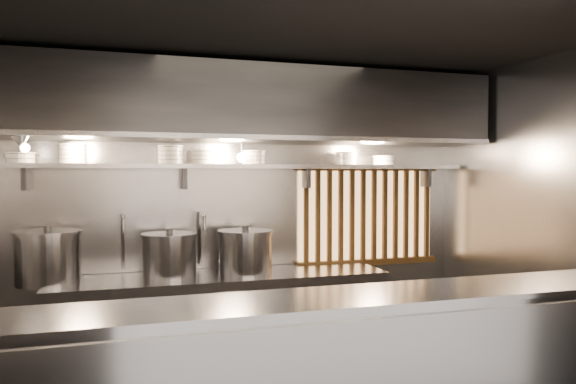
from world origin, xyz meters
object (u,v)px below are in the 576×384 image
stock_pot_mid (170,255)px  stock_pot_right (245,252)px  pendant_bulb (242,157)px  stock_pot_left (48,257)px  heat_lamp (21,140)px

stock_pot_mid → stock_pot_right: bearing=-3.6°
stock_pot_mid → stock_pot_right: size_ratio=1.01×
pendant_bulb → stock_pot_left: pendant_bulb is taller
pendant_bulb → stock_pot_right: 0.86m
heat_lamp → stock_pot_mid: (1.14, 0.32, -0.97)m
pendant_bulb → stock_pot_left: size_ratio=0.30×
heat_lamp → pendant_bulb: 1.83m
heat_lamp → stock_pot_left: bearing=64.7°
heat_lamp → stock_pot_mid: bearing=15.5°
heat_lamp → pendant_bulb: (1.80, 0.35, -0.11)m
pendant_bulb → stock_pot_mid: bearing=-177.1°
heat_lamp → stock_pot_right: (1.81, 0.27, -0.97)m
stock_pot_mid → stock_pot_right: 0.68m
stock_pot_left → stock_pot_mid: stock_pot_left is taller
stock_pot_right → stock_pot_left: bearing=178.6°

